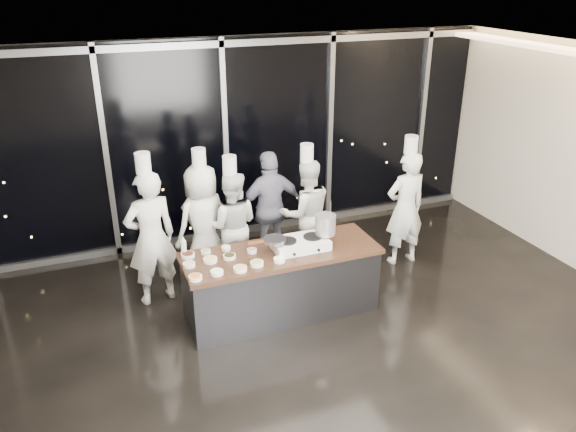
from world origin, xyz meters
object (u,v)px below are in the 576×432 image
at_px(chef_center, 232,225).
at_px(stove, 300,243).
at_px(chef_far_left, 151,237).
at_px(chef_right, 306,213).
at_px(chef_left, 203,222).
at_px(guest, 271,208).
at_px(chef_side, 405,207).
at_px(frying_pan, 274,240).
at_px(stock_pot, 325,224).
at_px(demo_counter, 281,282).

bearing_deg(chef_center, stove, 134.16).
xyz_separation_m(chef_far_left, chef_center, (1.15, 0.26, -0.13)).
bearing_deg(chef_right, chef_left, -3.29).
distance_m(stove, chef_left, 1.61).
xyz_separation_m(guest, chef_side, (1.85, -0.72, 0.02)).
bearing_deg(chef_far_left, frying_pan, 134.42).
height_order(chef_far_left, chef_center, chef_far_left).
distance_m(stock_pot, chef_right, 1.20).
bearing_deg(frying_pan, demo_counter, -5.68).
bearing_deg(chef_left, chef_far_left, 4.60).
height_order(guest, chef_side, chef_side).
height_order(chef_center, chef_side, chef_side).
bearing_deg(chef_center, stock_pot, 146.28).
distance_m(chef_far_left, chef_right, 2.27).
bearing_deg(chef_far_left, stock_pot, 143.64).
distance_m(frying_pan, chef_right, 1.44).
bearing_deg(chef_left, stove, 102.93).
bearing_deg(chef_right, guest, -26.25).
relative_size(chef_left, guest, 1.10).
distance_m(guest, chef_right, 0.52).
xyz_separation_m(demo_counter, frying_pan, (-0.09, 0.01, 0.61)).
bearing_deg(demo_counter, chef_far_left, 148.01).
bearing_deg(chef_side, stove, 17.54).
height_order(stock_pot, guest, guest).
distance_m(guest, chef_side, 1.98).
height_order(stove, chef_center, chef_center).
bearing_deg(stock_pot, chef_far_left, 155.91).
bearing_deg(chef_right, stove, 67.45).
bearing_deg(stove, chef_far_left, 152.41).
bearing_deg(stock_pot, stove, 179.92).
height_order(chef_left, guest, chef_left).
distance_m(stove, frying_pan, 0.35).
xyz_separation_m(chef_center, guest, (0.65, 0.21, 0.07)).
bearing_deg(demo_counter, chef_center, 104.38).
height_order(stock_pot, chef_side, chef_side).
height_order(chef_center, guest, chef_center).
relative_size(stock_pot, chef_center, 0.14).
bearing_deg(demo_counter, stove, -1.50).
relative_size(chef_right, chef_side, 0.95).
height_order(stock_pot, chef_far_left, chef_far_left).
relative_size(demo_counter, chef_far_left, 1.19).
xyz_separation_m(frying_pan, chef_side, (2.29, 0.66, -0.17)).
xyz_separation_m(chef_left, chef_right, (1.49, -0.18, -0.02)).
distance_m(demo_counter, stove, 0.57).
bearing_deg(guest, frying_pan, 68.28).
distance_m(stock_pot, chef_center, 1.52).
bearing_deg(chef_left, frying_pan, 92.21).
bearing_deg(chef_side, stock_pot, 21.22).
relative_size(demo_counter, frying_pan, 5.04).
relative_size(chef_center, guest, 1.04).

